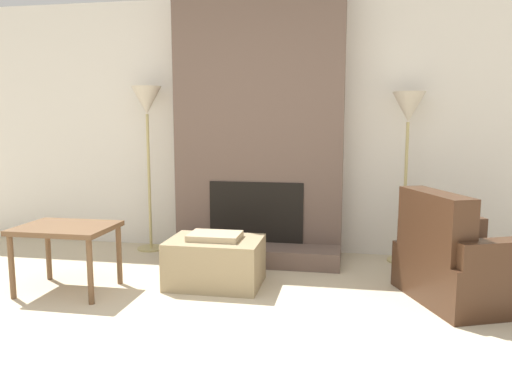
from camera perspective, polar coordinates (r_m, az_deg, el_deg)
wall_back at (r=5.22m, az=0.78°, el=7.51°), size 7.41×0.06×2.60m
fireplace at (r=4.99m, az=0.32°, el=6.53°), size 1.67×0.73×2.60m
ottoman at (r=4.19m, az=-4.69°, el=-7.87°), size 0.76×0.55×0.44m
armchair at (r=4.12m, az=22.32°, el=-7.88°), size 1.09×1.14×0.84m
side_table at (r=4.25m, az=-20.87°, el=-4.54°), size 0.73×0.56×0.54m
floor_lamp_left at (r=5.31m, az=-12.35°, el=8.94°), size 0.31×0.31×1.71m
floor_lamp_right at (r=4.92m, az=17.00°, el=8.01°), size 0.31×0.31×1.63m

